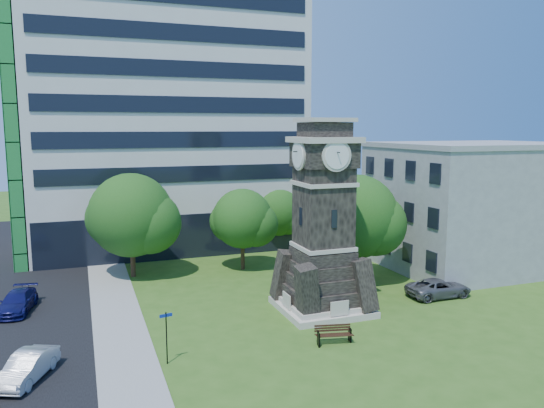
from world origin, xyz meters
name	(u,v)px	position (x,y,z in m)	size (l,w,h in m)	color
ground	(290,327)	(0.00, 0.00, 0.00)	(160.00, 160.00, 0.00)	#325819
sidewalk	(117,317)	(-9.50, 5.00, 0.03)	(3.00, 70.00, 0.06)	gray
clock_tower	(323,229)	(3.00, 2.00, 5.28)	(5.40, 5.40, 12.22)	beige
office_tall	(163,101)	(-3.20, 25.84, 14.22)	(26.20, 15.11, 28.60)	silver
office_low	(474,204)	(19.97, 8.00, 5.21)	(15.20, 12.20, 10.40)	#9D9FA2
car_street_mid	(27,367)	(-13.98, -2.01, 0.64)	(1.36, 3.90, 1.28)	#B9BBC1
car_street_north	(17,302)	(-15.40, 8.34, 0.64)	(1.79, 4.41, 1.28)	#11124D
car_east_lot	(439,288)	(11.75, 1.64, 0.64)	(2.11, 4.58, 1.27)	#56575C
park_bench	(334,334)	(1.30, -3.06, 0.55)	(2.01, 0.53, 1.04)	black
street_sign	(166,332)	(-7.62, -2.50, 1.67)	(0.64, 0.06, 2.66)	black
tree_nw	(132,218)	(-7.57, 14.08, 4.72)	(7.19, 6.53, 8.18)	#332114
tree_nc	(243,221)	(1.16, 13.22, 4.09)	(5.40, 4.91, 6.72)	#332114
tree_ne	(277,213)	(6.43, 19.34, 3.48)	(5.26, 4.78, 6.02)	#332114
tree_east	(357,219)	(8.01, 6.66, 4.88)	(6.92, 6.29, 8.23)	#332114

